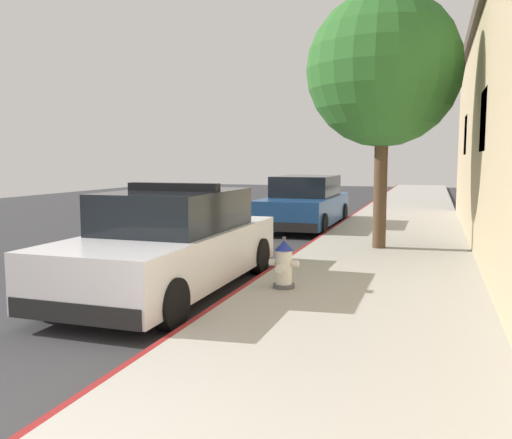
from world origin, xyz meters
TOP-DOWN VIEW (x-y plane):
  - ground_plane at (-4.30, 10.00)m, footprint 30.26×60.00m
  - sidewalk_pavement at (1.70, 10.00)m, footprint 3.39×60.00m
  - curb_painted_edge at (-0.04, 10.00)m, footprint 0.08×60.00m
  - police_cruiser at (-1.20, 5.12)m, footprint 1.94×4.84m
  - parked_car_silver_ahead at (-1.03, 13.39)m, footprint 1.94×4.84m
  - fire_hydrant at (0.55, 5.25)m, footprint 0.44×0.40m
  - street_tree at (1.52, 9.43)m, footprint 3.19×3.19m

SIDE VIEW (x-z plane):
  - ground_plane at x=-4.30m, z-range -0.20..0.00m
  - sidewalk_pavement at x=1.70m, z-range 0.00..0.16m
  - curb_painted_edge at x=-0.04m, z-range 0.00..0.16m
  - fire_hydrant at x=0.55m, z-range 0.13..0.89m
  - parked_car_silver_ahead at x=-1.03m, z-range -0.04..1.52m
  - police_cruiser at x=-1.20m, z-range -0.10..1.58m
  - street_tree at x=1.52m, z-range 1.21..6.55m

